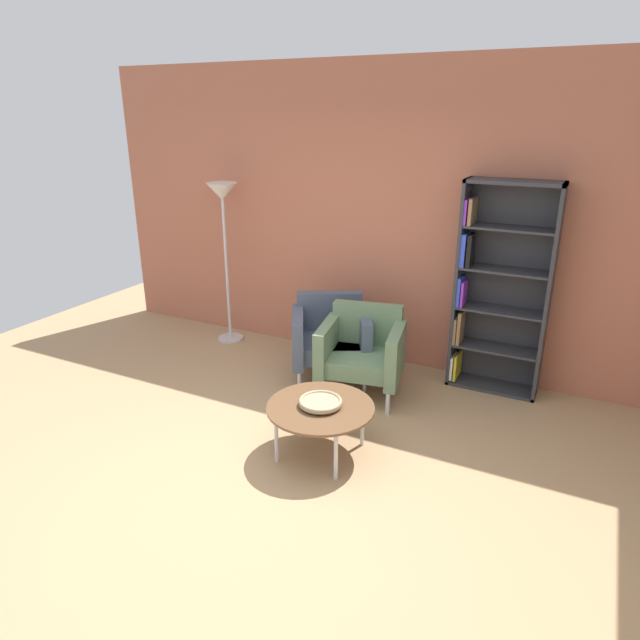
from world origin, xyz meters
name	(u,v)px	position (x,y,z in m)	size (l,w,h in m)	color
ground_plane	(253,483)	(0.00, 0.00, 0.00)	(8.32, 8.32, 0.00)	tan
brick_back_panel	(385,218)	(0.00, 2.46, 1.45)	(6.40, 0.12, 2.90)	#B2664C
bookshelf_tall	(497,289)	(1.15, 2.26, 0.95)	(0.80, 0.30, 1.90)	#333338
coffee_table_low	(320,409)	(0.25, 0.54, 0.37)	(0.80, 0.80, 0.40)	brown
decorative_bowl	(320,402)	(0.25, 0.54, 0.43)	(0.32, 0.32, 0.05)	tan
armchair_by_bookshelf	(330,336)	(-0.26, 1.78, 0.41)	(0.93, 0.90, 0.78)	#4C566B
armchair_spare_guest	(362,350)	(0.14, 1.61, 0.41)	(0.83, 0.78, 0.78)	slate
floor_lamp_torchiere	(223,211)	(-1.67, 2.11, 1.45)	(0.32, 0.32, 1.74)	silver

